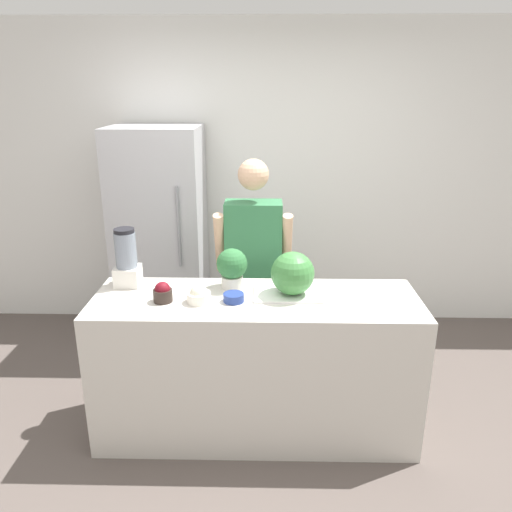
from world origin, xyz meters
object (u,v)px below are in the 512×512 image
Objects in this scene: refrigerator at (161,236)px; potted_plant at (232,267)px; bowl_small_blue at (234,298)px; bowl_cherries at (163,293)px; person at (253,270)px; blender at (126,259)px; watermelon at (293,273)px; bowl_cream at (199,295)px.

refrigerator reaches higher than potted_plant.
bowl_cherries is at bearing -178.92° from bowl_small_blue.
blender is (-0.77, -0.45, 0.24)m from person.
refrigerator is 6.97× the size of watermelon.
person is at bearing 67.18° from bowl_cream.
bowl_cherries is 0.33× the size of blender.
blender is at bearing -89.19° from refrigerator.
watermelon reaches higher than potted_plant.
refrigerator reaches higher than blender.
person is 11.71× the size of bowl_cream.
refrigerator is 1.09m from blender.
bowl_cream is 0.38× the size of blender.
refrigerator is at bearing 110.14° from bowl_cream.
refrigerator is 12.88× the size of bowl_cream.
watermelon is 0.76m from bowl_cherries.
bowl_cherries is (0.28, -1.32, 0.06)m from refrigerator.
potted_plant is (0.18, 0.22, 0.09)m from bowl_cream.
watermelon is 1.02m from blender.
refrigerator is 1.10× the size of person.
refrigerator is 7.12× the size of potted_plant.
watermelon is at bearing 7.46° from bowl_cherries.
person is at bearing 76.28° from potted_plant.
refrigerator is 1.35m from bowl_cherries.
bowl_small_blue is 0.24m from potted_plant.
person reaches higher than bowl_small_blue.
person reaches higher than bowl_cream.
blender is 1.46× the size of potted_plant.
refrigerator is at bearing 120.99° from potted_plant.
bowl_cream is at bearing -128.94° from potted_plant.
refrigerator is at bearing 101.96° from bowl_cherries.
bowl_small_blue is at bearing 3.88° from bowl_cream.
bowl_small_blue is at bearing -19.44° from blender.
bowl_cherries is at bearing -172.54° from watermelon.
bowl_cherries is (-0.50, -0.70, 0.12)m from person.
watermelon is at bearing -49.98° from refrigerator.
refrigerator is 1.00m from person.
person is 0.68m from watermelon.
watermelon is 0.37m from bowl_small_blue.
person is at bearing 30.54° from blender.
blender is at bearing -149.46° from person.
bowl_cherries is at bearing -42.74° from blender.
refrigerator is at bearing 117.59° from bowl_small_blue.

